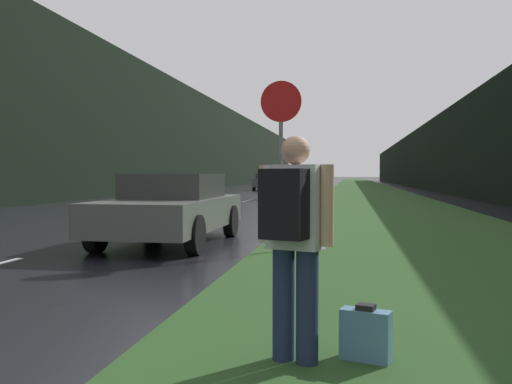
% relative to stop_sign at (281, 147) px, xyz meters
% --- Properties ---
extents(grass_verge, '(6.00, 240.00, 0.02)m').
position_rel_stop_sign_xyz_m(grass_verge, '(2.53, 32.08, -1.79)').
color(grass_verge, '#26471E').
rests_on(grass_verge, ground_plane).
extents(lane_stripe_c, '(0.12, 3.00, 0.01)m').
position_rel_stop_sign_xyz_m(lane_stripe_c, '(-4.00, 4.13, -1.80)').
color(lane_stripe_c, silver).
rests_on(lane_stripe_c, ground_plane).
extents(lane_stripe_d, '(0.12, 3.00, 0.01)m').
position_rel_stop_sign_xyz_m(lane_stripe_d, '(-4.00, 11.13, -1.80)').
color(lane_stripe_d, silver).
rests_on(lane_stripe_d, ground_plane).
extents(lane_stripe_e, '(0.12, 3.00, 0.01)m').
position_rel_stop_sign_xyz_m(lane_stripe_e, '(-4.00, 18.13, -1.80)').
color(lane_stripe_e, silver).
rests_on(lane_stripe_e, ground_plane).
extents(lane_stripe_f, '(0.12, 3.00, 0.01)m').
position_rel_stop_sign_xyz_m(lane_stripe_f, '(-4.00, 25.13, -1.80)').
color(lane_stripe_f, silver).
rests_on(lane_stripe_f, ground_plane).
extents(treeline_far_side, '(2.00, 140.00, 8.94)m').
position_rel_stop_sign_xyz_m(treeline_far_side, '(-13.52, 42.08, 2.66)').
color(treeline_far_side, black).
rests_on(treeline_far_side, ground_plane).
extents(treeline_near_side, '(2.00, 140.00, 5.77)m').
position_rel_stop_sign_xyz_m(treeline_near_side, '(8.53, 42.08, 1.08)').
color(treeline_near_side, black).
rests_on(treeline_near_side, ground_plane).
extents(stop_sign, '(0.70, 0.07, 2.92)m').
position_rel_stop_sign_xyz_m(stop_sign, '(0.00, 0.00, 0.00)').
color(stop_sign, slate).
rests_on(stop_sign, ground_plane).
extents(hitchhiker_with_backpack, '(0.54, 0.47, 1.60)m').
position_rel_stop_sign_xyz_m(hitchhiker_with_backpack, '(0.78, -5.44, -0.88)').
color(hitchhiker_with_backpack, '#1E2847').
rests_on(hitchhiker_with_backpack, ground_plane).
extents(suitcase, '(0.38, 0.24, 0.42)m').
position_rel_stop_sign_xyz_m(suitcase, '(1.28, -5.29, -1.61)').
color(suitcase, teal).
rests_on(suitcase, ground_plane).
extents(car_passing_near, '(1.95, 4.38, 1.35)m').
position_rel_stop_sign_xyz_m(car_passing_near, '(-2.23, 0.85, -1.11)').
color(car_passing_near, '#4C514C').
rests_on(car_passing_near, ground_plane).
extents(car_passing_far, '(1.90, 4.03, 1.38)m').
position_rel_stop_sign_xyz_m(car_passing_far, '(-2.23, 19.85, -1.09)').
color(car_passing_far, '#2D3856').
rests_on(car_passing_far, ground_plane).
extents(car_oncoming, '(1.96, 4.11, 1.42)m').
position_rel_stop_sign_xyz_m(car_oncoming, '(-5.76, 35.99, -1.07)').
color(car_oncoming, '#4C514C').
rests_on(car_oncoming, ground_plane).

